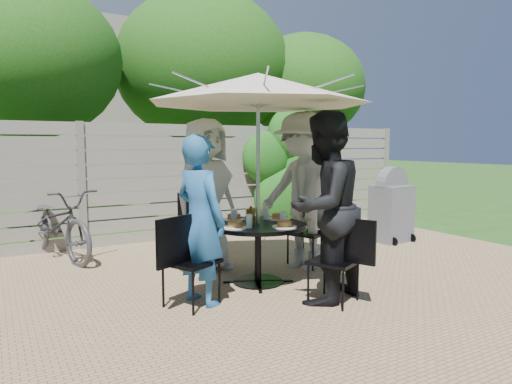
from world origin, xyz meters
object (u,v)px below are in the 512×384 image
umbrella (258,89)px  glass_back (234,216)px  person_right (303,192)px  chair_back (199,247)px  person_back (206,195)px  bicycle (57,224)px  chair_left (190,280)px  syrup_jug (251,216)px  bbq_grill (391,208)px  glass_left (249,221)px  patio_table (258,242)px  person_front (324,208)px  chair_right (308,246)px  chair_front (335,278)px  glass_right (266,213)px  plate_back (234,218)px  plate_right (279,217)px  plate_left (235,226)px  glass_front (283,218)px  plate_front (284,225)px

umbrella → glass_back: size_ratio=21.16×
umbrella → person_right: size_ratio=1.55×
chair_back → person_back: bearing=4.2°
bicycle → chair_left: bearing=-89.8°
person_back → syrup_jug: 0.80m
bbq_grill → glass_left: bearing=-167.8°
patio_table → bbq_grill: size_ratio=1.10×
person_back → chair_left: (-0.65, -1.10, -0.65)m
person_front → bicycle: size_ratio=1.02×
patio_table → umbrella: umbrella is taller
person_front → patio_table: bearing=-90.0°
umbrella → chair_right: size_ratio=3.42×
chair_left → chair_front: 1.36m
chair_back → bicycle: (-1.44, 1.35, 0.20)m
glass_right → bbq_grill: bbq_grill is taller
plate_back → glass_left: size_ratio=1.86×
glass_back → plate_right: bearing=-10.5°
chair_back → person_back: size_ratio=0.50×
umbrella → plate_back: size_ratio=11.39×
chair_back → glass_left: 1.20m
person_front → bbq_grill: size_ratio=1.55×
plate_left → glass_right: (0.55, 0.30, 0.05)m
glass_front → plate_right: bearing=64.2°
plate_front → syrup_jug: size_ratio=1.62×
person_back → syrup_jug: bearing=-94.4°
chair_right → plate_back: size_ratio=3.33×
patio_table → chair_right: chair_right is taller
chair_right → bbq_grill: size_ratio=0.73×
patio_table → person_right: 0.96m
chair_back → chair_right: size_ratio=1.05×
person_back → bicycle: 2.14m
syrup_jug → chair_front: bearing=-67.9°
umbrella → chair_left: size_ratio=3.33×
plate_back → plate_left: size_ratio=1.00×
chair_front → plate_right: chair_front is taller
plate_back → plate_left: bearing=-116.3°
person_back → plate_back: bearing=-90.0°
umbrella → chair_back: 2.07m
plate_left → glass_back: 0.37m
plate_front → bicycle: bicycle is taller
chair_front → bbq_grill: bbq_grill is taller
person_back → plate_front: (0.38, -1.13, -0.22)m
person_front → plate_left: person_front is taller
patio_table → person_back: person_back is taller
person_back → glass_right: (0.48, -0.60, -0.17)m
patio_table → person_front: bearing=-71.3°
plate_back → glass_right: glass_right is taller
chair_front → bbq_grill: 3.10m
chair_back → plate_left: (-0.03, -1.03, 0.42)m
chair_right → person_right: person_right is taller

